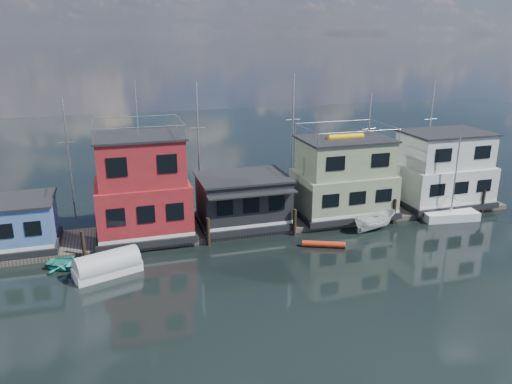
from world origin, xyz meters
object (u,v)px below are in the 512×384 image
object	(u,v)px
houseboat_white	(443,170)
motorboat	(375,221)
dinghy_teal	(73,263)
tarp_runabout	(107,266)
day_sailer	(450,215)
houseboat_blue	(11,224)
houseboat_dark	(243,200)
houseboat_red	(142,189)
houseboat_green	(343,178)
red_kayak	(324,244)

from	to	relation	value
houseboat_white	motorboat	distance (m)	9.94
motorboat	dinghy_teal	bearing A→B (deg)	80.20
tarp_runabout	day_sailer	xyz separation A→B (m)	(28.64, 2.27, -0.22)
houseboat_blue	houseboat_dark	xyz separation A→B (m)	(17.50, -0.02, 0.21)
houseboat_red	houseboat_green	size ratio (longest dim) A/B	1.41
houseboat_blue	red_kayak	xyz separation A→B (m)	(22.29, -5.65, -1.97)
houseboat_blue	tarp_runabout	distance (m)	8.82
red_kayak	tarp_runabout	distance (m)	15.74
houseboat_blue	day_sailer	xyz separation A→B (m)	(35.20, -3.42, -1.77)
houseboat_white	motorboat	bearing A→B (deg)	-157.47
tarp_runabout	motorboat	size ratio (longest dim) A/B	1.17
houseboat_dark	red_kayak	distance (m)	7.71
motorboat	houseboat_white	bearing A→B (deg)	-78.08
houseboat_dark	motorboat	world-z (taller)	houseboat_dark
houseboat_green	dinghy_teal	world-z (taller)	houseboat_green
houseboat_white	tarp_runabout	size ratio (longest dim) A/B	1.80
houseboat_red	houseboat_white	size ratio (longest dim) A/B	1.41
houseboat_dark	day_sailer	world-z (taller)	day_sailer
dinghy_teal	red_kayak	bearing A→B (deg)	-74.73
houseboat_green	tarp_runabout	size ratio (longest dim) A/B	1.80
houseboat_red	red_kayak	distance (m)	14.51
houseboat_green	red_kayak	xyz separation A→B (m)	(-4.21, -5.65, -3.31)
houseboat_white	red_kayak	size ratio (longest dim) A/B	2.58
houseboat_green	dinghy_teal	bearing A→B (deg)	-169.84
houseboat_red	houseboat_dark	size ratio (longest dim) A/B	1.60
red_kayak	houseboat_blue	bearing A→B (deg)	-171.16
houseboat_green	dinghy_teal	xyz separation A→B (m)	(-22.25, -3.99, -3.19)
dinghy_teal	houseboat_white	bearing A→B (deg)	-62.41
houseboat_dark	motorboat	size ratio (longest dim) A/B	1.86
red_kayak	motorboat	size ratio (longest dim) A/B	0.82
houseboat_blue	day_sailer	bearing A→B (deg)	-5.56
day_sailer	houseboat_green	bearing A→B (deg)	165.76
houseboat_white	dinghy_teal	world-z (taller)	houseboat_white
houseboat_white	tarp_runabout	distance (m)	30.61
dinghy_teal	day_sailer	xyz separation A→B (m)	(30.95, 0.56, 0.07)
houseboat_blue	red_kayak	distance (m)	23.08
red_kayak	motorboat	world-z (taller)	motorboat
dinghy_teal	houseboat_dark	bearing A→B (deg)	-52.78
houseboat_white	day_sailer	distance (m)	4.80
red_kayak	tarp_runabout	bearing A→B (deg)	-156.77
houseboat_red	houseboat_dark	world-z (taller)	houseboat_red
houseboat_white	day_sailer	bearing A→B (deg)	-110.75
tarp_runabout	houseboat_green	bearing A→B (deg)	-2.88
houseboat_white	red_kayak	xyz separation A→B (m)	(-14.21, -5.65, -3.30)
houseboat_green	red_kayak	bearing A→B (deg)	-126.68
dinghy_teal	tarp_runabout	xyz separation A→B (m)	(2.31, -1.71, 0.30)
tarp_runabout	day_sailer	distance (m)	28.73
houseboat_green	day_sailer	distance (m)	9.86
houseboat_blue	houseboat_red	bearing A→B (deg)	0.00
houseboat_red	day_sailer	distance (m)	26.19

